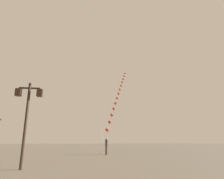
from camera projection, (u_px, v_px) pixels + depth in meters
The scene contains 4 objects.
ground_plane at pixel (83, 154), 20.34m from camera, with size 160.00×160.00×0.00m, color #756B5B.
twin_lantern_lamp_post at pixel (27, 107), 10.12m from camera, with size 1.38×0.28×4.43m.
kite_train at pixel (118, 96), 33.14m from camera, with size 7.01×18.94×16.42m.
kite_flyer at pixel (107, 145), 19.63m from camera, with size 0.33×0.63×1.71m.
Camera 1 is at (0.26, -1.65, 1.36)m, focal length 30.80 mm.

